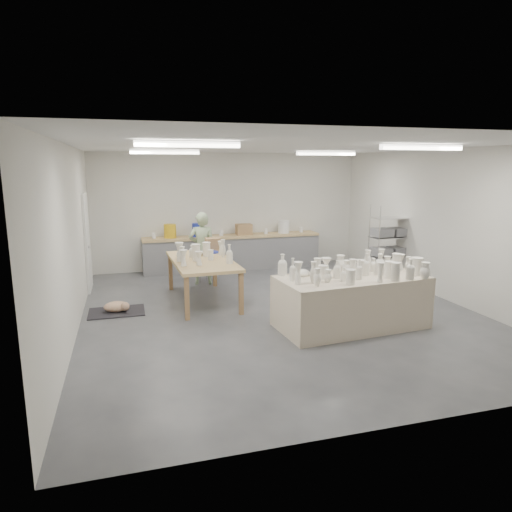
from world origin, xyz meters
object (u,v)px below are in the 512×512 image
object	(u,v)px
drying_table	(352,300)
work_table	(202,259)
red_stool	(201,269)
potter	(202,248)

from	to	relation	value
drying_table	work_table	size ratio (longest dim) A/B	1.11
drying_table	red_stool	xyz separation A→B (m)	(-1.93, 3.78, -0.17)
work_table	drying_table	bearing A→B (deg)	-48.40
work_table	red_stool	bearing A→B (deg)	80.21
drying_table	potter	bearing A→B (deg)	113.78
drying_table	potter	distance (m)	4.02
potter	red_stool	distance (m)	0.60
work_table	potter	xyz separation A→B (m)	(0.21, 1.27, -0.03)
drying_table	red_stool	size ratio (longest dim) A/B	6.07
work_table	red_stool	world-z (taller)	work_table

